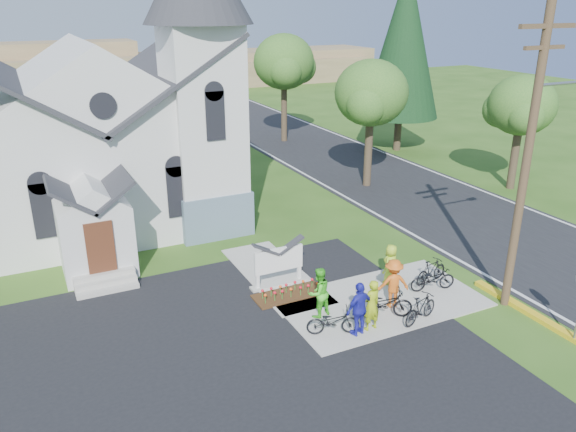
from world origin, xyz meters
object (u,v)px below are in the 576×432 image
utility_pole (529,153)px  church_sign (279,260)px  bike_1 (421,308)px  cyclist_3 (393,283)px  bike_4 (433,279)px  cyclist_4 (391,264)px  cyclist_0 (372,305)px  bike_0 (333,321)px  cyclist_2 (360,309)px  cyclist_1 (319,292)px  bike_2 (384,303)px  bike_3 (431,271)px

utility_pole → church_sign: bearing=144.4°
utility_pole → bike_1: size_ratio=6.18×
cyclist_3 → bike_4: bearing=-154.9°
bike_4 → cyclist_4: bearing=56.0°
cyclist_0 → bike_1: 1.77m
cyclist_0 → cyclist_4: 3.34m
bike_0 → cyclist_4: (3.63, 2.03, 0.33)m
bike_1 → cyclist_4: 2.77m
cyclist_2 → cyclist_1: bearing=-79.8°
church_sign → bike_2: (2.14, -3.63, -0.48)m
church_sign → bike_4: 5.62m
cyclist_0 → bike_3: size_ratio=1.13×
church_sign → bike_0: 3.80m
bike_1 → cyclist_4: bearing=-31.5°
cyclist_0 → cyclist_4: size_ratio=1.12×
bike_3 → cyclist_4: (-1.41, 0.60, 0.31)m
utility_pole → cyclist_1: utility_pole is taller
bike_4 → cyclist_2: bearing=120.4°
cyclist_0 → bike_3: cyclist_0 is taller
utility_pole → cyclist_0: 6.92m
cyclist_3 → bike_0: bearing=29.1°
cyclist_2 → bike_3: bearing=-169.1°
church_sign → utility_pole: utility_pole is taller
bike_0 → cyclist_0: bearing=-82.2°
cyclist_2 → utility_pole: bearing=162.6°
church_sign → cyclist_4: church_sign is taller
bike_4 → cyclist_0: bearing=121.7°
cyclist_1 → cyclist_4: cyclist_1 is taller
bike_0 → cyclist_2: cyclist_2 is taller
bike_1 → cyclist_0: bearing=61.8°
bike_1 → bike_3: 2.96m
cyclist_3 → bike_3: size_ratio=1.14×
utility_pole → bike_2: size_ratio=5.25×
cyclist_3 → cyclist_4: (0.93, 1.43, -0.10)m
bike_3 → cyclist_4: bearing=56.7°
cyclist_1 → bike_0: bearing=72.0°
bike_0 → bike_1: size_ratio=1.04×
cyclist_2 → bike_4: cyclist_2 is taller
cyclist_0 → bike_1: size_ratio=1.07×
church_sign → bike_2: church_sign is taller
cyclist_4 → bike_0: bearing=5.0°
bike_1 → cyclist_3: size_ratio=0.93×
bike_0 → cyclist_3: cyclist_3 is taller
cyclist_1 → bike_3: size_ratio=1.14×
cyclist_1 → cyclist_2: (0.61, -1.52, 0.03)m
utility_pole → bike_0: size_ratio=5.95×
bike_0 → cyclist_1: (0.12, 1.16, 0.42)m
bike_2 → bike_3: (3.02, 1.29, -0.04)m
bike_2 → bike_3: size_ratio=1.25×
cyclist_2 → bike_3: 4.69m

